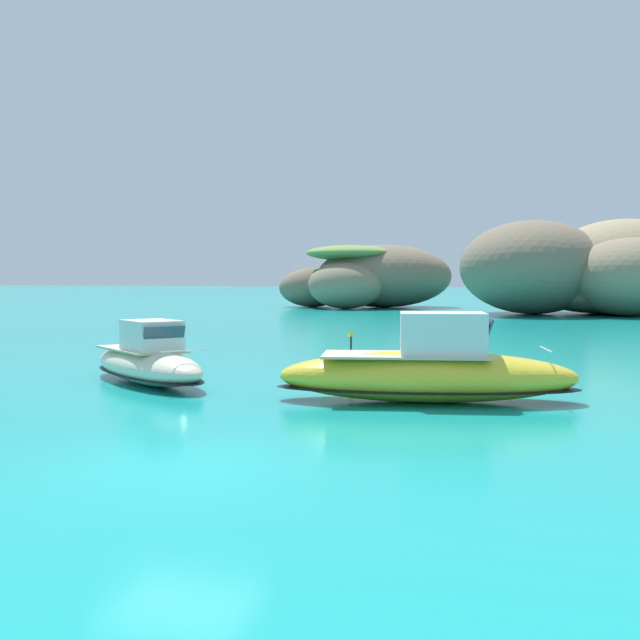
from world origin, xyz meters
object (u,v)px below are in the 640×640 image
motorboat_cream (148,362)px  islet_large (591,271)px  islet_small (366,278)px  channel_buoy (351,365)px  motorboat_yellow (429,372)px

motorboat_cream → islet_large: bearing=72.8°
islet_small → motorboat_cream: bearing=-84.6°
islet_large → motorboat_cream: size_ratio=4.00×
islet_large → motorboat_cream: bearing=-107.2°
islet_small → motorboat_cream: size_ratio=3.17×
islet_large → channel_buoy: 46.92m
islet_large → islet_small: size_ratio=1.26×
islet_large → islet_small: 21.99m
motorboat_cream → channel_buoy: 6.45m
islet_small → channel_buoy: bearing=-78.5°
islet_small → motorboat_yellow: size_ratio=2.44×
channel_buoy → islet_small: bearing=101.5°
islet_large → motorboat_cream: 51.63m
motorboat_yellow → channel_buoy: motorboat_yellow is taller
islet_small → islet_large: bearing=-20.3°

